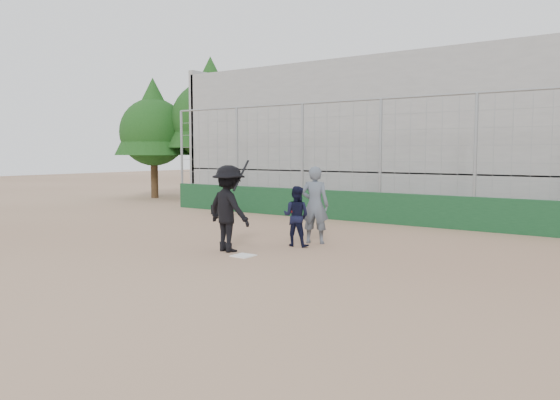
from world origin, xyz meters
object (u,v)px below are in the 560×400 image
Objects in this scene: batter_at_plate at (229,209)px; umpire at (315,209)px; catcher_crouched at (296,226)px; equipment_bag at (221,210)px.

batter_at_plate is 2.35m from umpire.
equipment_bag is at bearing 146.15° from catcher_crouched.
catcher_crouched is at bearing 58.38° from batter_at_plate.
umpire is (1.03, 2.10, -0.12)m from batter_at_plate.
equipment_bag is at bearing 132.91° from batter_at_plate.
catcher_crouched is 0.58× the size of umpire.
batter_at_plate is at bearing 46.07° from umpire.
umpire reaches higher than equipment_bag.
catcher_crouched is 1.16× the size of equipment_bag.
batter_at_plate is 1.78m from catcher_crouched.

